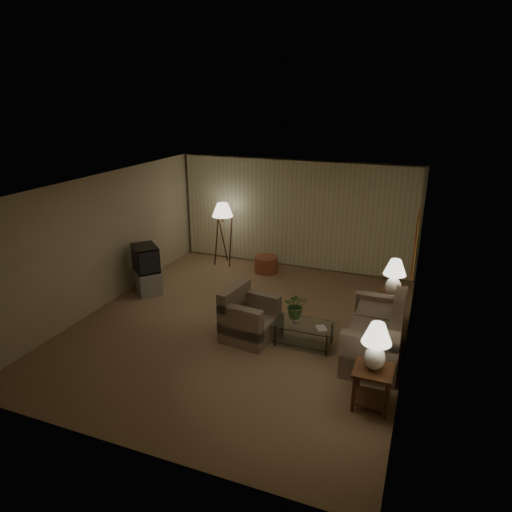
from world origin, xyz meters
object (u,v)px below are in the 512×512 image
Objects in this scene: side_table_near at (372,381)px; armchair at (250,319)px; table_lamp_far at (394,275)px; side_table_far at (391,305)px; crt_tv at (145,258)px; sofa at (374,335)px; table_lamp_near at (376,343)px; tv_cabinet at (147,281)px; ottoman at (266,264)px; vase at (296,318)px; coffee_table at (304,331)px; floor_lamp at (223,233)px.

armchair is at bearing 153.43° from side_table_near.
table_lamp_far is (0.00, 2.60, 0.61)m from side_table_near.
crt_tv is (-5.20, -0.36, 0.38)m from side_table_far.
sofa reaches higher than armchair.
table_lamp_near is 5.67m from crt_tv.
table_lamp_far reaches higher than table_lamp_near.
side_table_far is 0.68× the size of tv_cabinet.
sofa is at bearing -77.11° from armchair.
ottoman is at bearing 22.41° from armchair.
side_table_far is at bearing 90.00° from table_lamp_far.
ottoman is at bearing 118.34° from vase.
side_table_far is (0.00, 2.60, -0.00)m from side_table_near.
table_lamp_far is 5.27m from tv_cabinet.
tv_cabinet is at bearing -176.04° from table_lamp_far.
table_lamp_near is at bearing -54.01° from ottoman.
vase is at bearing -75.51° from armchair.
sofa is at bearing 32.08° from crt_tv.
ottoman is at bearing 87.35° from crt_tv.
sofa is 2.16m from armchair.
sofa is 1.34m from vase.
tv_cabinet is at bearing 0.00° from crt_tv.
side_table_far reaches higher than tv_cabinet.
side_table_near is 1.83m from coffee_table.
side_table_near is 2.60m from side_table_far.
floor_lamp is at bearing 110.13° from crt_tv.
crt_tv is at bearing 156.69° from side_table_near.
coffee_table is 1.82× the size of ottoman.
side_table_far reaches higher than coffee_table.
floor_lamp is at bearing 133.70° from coffee_table.
armchair is 1.84× the size of side_table_far.
coffee_table is 1.19× the size of tv_cabinet.
armchair is at bearing -57.90° from floor_lamp.
ottoman is at bearing 125.99° from side_table_near.
side_table_near is 1.04× the size of ottoman.
ottoman is (-3.14, 4.32, -0.82)m from table_lamp_near.
floor_lamp reaches higher than armchair.
floor_lamp is (-4.33, 1.79, 0.44)m from side_table_far.
crt_tv reaches higher than side_table_near.
armchair is 3.28m from ottoman.
crt_tv is at bearing -100.69° from sofa.
tv_cabinet is 1.53× the size of ottoman.
sofa is at bearing 4.29° from vase.
sofa is 1.50m from table_lamp_near.
ottoman is at bearing 151.26° from side_table_far.
side_table_far is 1.90m from coffee_table.
table_lamp_far is (0.00, 2.60, 0.01)m from table_lamp_near.
table_lamp_far reaches higher than crt_tv.
floor_lamp is (-2.03, 3.24, 0.48)m from armchair.
table_lamp_far is at bearing -90.00° from side_table_far.
coffee_table is at bearing -134.63° from table_lamp_far.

